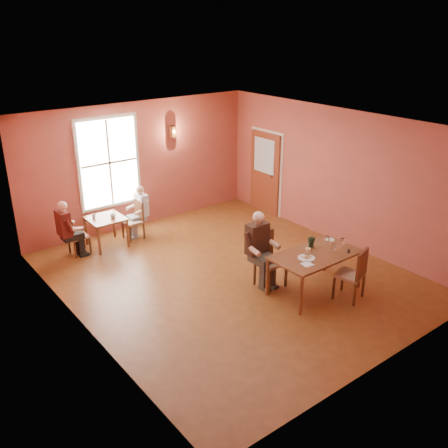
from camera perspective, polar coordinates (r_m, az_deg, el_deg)
ground at (r=9.96m, az=0.71°, el=-5.94°), size 6.00×7.00×0.01m
wall_back at (r=12.15m, az=-9.61°, el=6.67°), size 6.00×0.04×3.00m
wall_front at (r=7.18m, az=18.44°, el=-5.60°), size 6.00×0.04×3.00m
wall_left at (r=7.98m, az=-16.43°, el=-2.46°), size 0.04×7.00×3.00m
wall_right at (r=11.36m, az=12.76°, el=5.32°), size 0.04×7.00×3.00m
ceiling at (r=8.94m, az=0.80°, el=11.24°), size 6.00×7.00×0.04m
window at (r=11.72m, az=-13.00°, el=6.84°), size 1.36×0.10×1.96m
door at (r=12.96m, az=4.65°, el=5.83°), size 0.12×1.04×2.10m
wall_sconce at (r=12.34m, az=-5.87°, el=10.45°), size 0.16×0.16×0.28m
main_table at (r=9.41m, az=10.29°, el=-5.47°), size 1.65×0.93×0.77m
chair_diner_main at (r=9.43m, az=5.37°, el=-4.20°), size 0.46×0.46×1.05m
diner_main at (r=9.33m, az=5.54°, el=-3.30°), size 0.56×0.56×1.40m
chair_empty at (r=9.27m, az=14.20°, el=-5.51°), size 0.55×0.55×1.00m
plate_food at (r=9.02m, az=9.40°, el=-3.80°), size 0.41×0.41×0.04m
sandwich at (r=9.13m, az=9.53°, el=-3.21°), size 0.13×0.13×0.12m
goblet_a at (r=9.58m, az=11.74°, el=-1.86°), size 0.08×0.08×0.20m
goblet_b at (r=9.55m, az=13.39°, el=-2.07°), size 0.10×0.10×0.20m
goblet_c at (r=9.30m, az=12.46°, el=-2.69°), size 0.08×0.08×0.19m
menu_stand at (r=9.43m, az=9.96°, el=-2.08°), size 0.13×0.07×0.21m
knife at (r=9.08m, az=11.49°, el=-3.91°), size 0.21×0.05×0.00m
napkin at (r=8.82m, az=9.49°, el=-4.56°), size 0.20×0.20×0.01m
side_plate at (r=9.85m, az=12.00°, el=-1.76°), size 0.22×0.22×0.01m
sunglasses at (r=9.45m, az=14.07°, el=-3.01°), size 0.13×0.12×0.02m
second_table at (r=11.41m, az=-13.25°, el=-0.88°), size 0.76×0.76×0.67m
chair_diner_white at (r=11.62m, az=-10.41°, el=0.38°), size 0.39×0.39×0.89m
diner_white at (r=11.59m, az=-10.32°, el=1.04°), size 0.47×0.47×1.16m
chair_diner_maroon at (r=11.16m, az=-16.29°, el=-1.28°), size 0.37×0.37×0.84m
diner_maroon at (r=11.07m, az=-16.55°, el=-0.34°), size 0.50×0.50×1.25m
cup_a at (r=11.22m, az=-12.59°, el=0.88°), size 0.15×0.15×0.09m
cup_b at (r=11.33m, az=-14.66°, el=0.89°), size 0.11×0.11×0.08m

